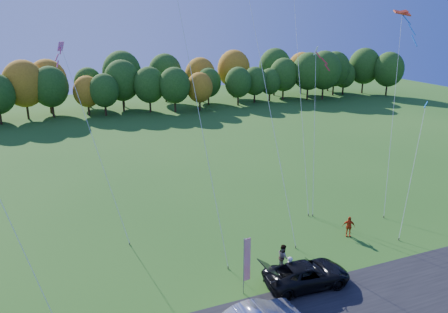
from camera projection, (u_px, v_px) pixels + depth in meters
name	position (u px, v px, depth m)	size (l,w,h in m)	color
ground	(259.00, 285.00, 28.48)	(160.00, 160.00, 0.00)	#1F5115
tree_line	(119.00, 115.00, 76.91)	(116.00, 12.00, 10.00)	#1E4711
black_suv	(307.00, 274.00, 28.22)	(2.61, 5.66, 1.57)	black
person_tailgate_a	(290.00, 269.00, 28.49)	(0.68, 0.45, 1.87)	silver
person_tailgate_b	(283.00, 257.00, 30.02)	(0.89, 0.70, 1.84)	gray
person_east	(349.00, 226.00, 34.49)	(0.99, 0.41, 1.68)	#BE3711
feather_flag	(246.00, 259.00, 26.96)	(0.51, 0.15, 3.90)	#999999
kite_delta_blue	(187.00, 49.00, 29.24)	(3.90, 9.84, 29.47)	#4C3F33
kite_parafoil_orange	(297.00, 50.00, 40.22)	(5.71, 13.24, 27.79)	#4C3F33
kite_delta_red	(263.00, 71.00, 33.68)	(2.57, 11.06, 24.31)	#4C3F33
kite_parafoil_rainbow	(394.00, 110.00, 39.19)	(7.38, 7.32, 17.57)	#4C3F33
kite_diamond_green	(22.00, 248.00, 23.81)	(3.20, 4.00, 9.56)	#4C3F33
kite_diamond_white	(314.00, 130.00, 39.22)	(3.94, 6.64, 14.41)	#4C3F33
kite_diamond_pink	(95.00, 144.00, 33.57)	(3.74, 7.48, 15.17)	#4C3F33
kite_diamond_blue_low	(413.00, 170.00, 34.64)	(4.64, 3.58, 10.38)	#4C3F33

